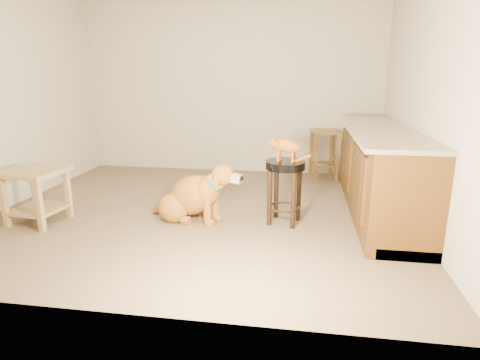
% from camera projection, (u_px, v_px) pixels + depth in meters
% --- Properties ---
extents(floor, '(4.50, 4.00, 0.01)m').
position_uv_depth(floor, '(201.00, 212.00, 4.50)').
color(floor, brown).
rests_on(floor, ground).
extents(room_shell, '(4.54, 4.04, 2.62)m').
position_uv_depth(room_shell, '(197.00, 56.00, 4.07)').
color(room_shell, '#B0A78E').
rests_on(room_shell, ground).
extents(cabinet_run, '(0.70, 2.56, 0.94)m').
position_uv_depth(cabinet_run, '(380.00, 174.00, 4.39)').
color(cabinet_run, '#492C0D').
rests_on(cabinet_run, ground).
extents(padded_stool, '(0.40, 0.40, 0.66)m').
position_uv_depth(padded_stool, '(285.00, 179.00, 4.06)').
color(padded_stool, black).
rests_on(padded_stool, ground).
extents(wood_stool, '(0.46, 0.46, 0.71)m').
position_uv_depth(wood_stool, '(324.00, 154.00, 5.82)').
color(wood_stool, brown).
rests_on(wood_stool, ground).
extents(side_table, '(0.60, 0.60, 0.56)m').
position_uv_depth(side_table, '(36.00, 188.00, 4.09)').
color(side_table, olive).
rests_on(side_table, ground).
extents(golden_retriever, '(1.04, 0.60, 0.68)m').
position_uv_depth(golden_retriever, '(193.00, 197.00, 4.19)').
color(golden_retriever, brown).
rests_on(golden_retriever, ground).
extents(tabby_kitten, '(0.44, 0.18, 0.27)m').
position_uv_depth(tabby_kitten, '(285.00, 146.00, 3.97)').
color(tabby_kitten, '#90450E').
rests_on(tabby_kitten, padded_stool).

